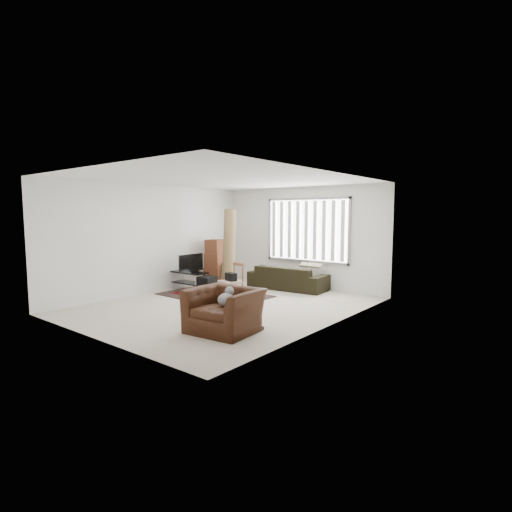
{
  "coord_description": "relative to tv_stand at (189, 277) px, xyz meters",
  "views": [
    {
      "loc": [
        5.82,
        -6.21,
        1.97
      ],
      "look_at": [
        0.31,
        0.65,
        1.05
      ],
      "focal_mm": 28.0,
      "sensor_mm": 36.0,
      "label": 1
    }
  ],
  "objects": [
    {
      "name": "tv",
      "position": [
        0.0,
        0.0,
        0.37
      ],
      "size": [
        0.1,
        0.8,
        0.46
      ],
      "primitive_type": "imported",
      "rotation": [
        0.0,
        0.0,
        1.57
      ],
      "color": "black",
      "rests_on": "tv_stand"
    },
    {
      "name": "room",
      "position": [
        1.98,
        -0.18,
        1.4
      ],
      "size": [
        6.0,
        6.02,
        2.71
      ],
      "color": "beige",
      "rests_on": "ground"
    },
    {
      "name": "moving_boxes",
      "position": [
        -0.06,
        1.01,
        0.23
      ],
      "size": [
        0.59,
        0.55,
        1.27
      ],
      "color": "brown",
      "rests_on": "ground"
    },
    {
      "name": "persian_rug",
      "position": [
        0.99,
        -0.08,
        -0.35
      ],
      "size": [
        2.55,
        1.72,
        0.02
      ],
      "color": "black",
      "rests_on": "ground"
    },
    {
      "name": "side_chair",
      "position": [
        1.65,
        -0.18,
        0.11
      ],
      "size": [
        0.57,
        0.57,
        0.85
      ],
      "rotation": [
        0.0,
        0.0,
        -0.3
      ],
      "color": "tan",
      "rests_on": "ground"
    },
    {
      "name": "armchair",
      "position": [
        3.24,
        -2.12,
        0.06
      ],
      "size": [
        1.23,
        1.1,
        0.84
      ],
      "rotation": [
        0.0,
        0.0,
        0.11
      ],
      "color": "#34170A",
      "rests_on": "ground"
    },
    {
      "name": "sofa",
      "position": [
        1.89,
        1.76,
        0.05
      ],
      "size": [
        2.16,
        1.07,
        0.81
      ],
      "primitive_type": "imported",
      "rotation": [
        0.0,
        0.0,
        3.22
      ],
      "color": "black",
      "rests_on": "ground"
    },
    {
      "name": "subwoofer",
      "position": [
        0.6,
        0.05,
        -0.14
      ],
      "size": [
        0.42,
        0.42,
        0.39
      ],
      "primitive_type": "cube",
      "rotation": [
        0.0,
        0.0,
        0.08
      ],
      "color": "black",
      "rests_on": "persian_rug"
    },
    {
      "name": "tv_stand",
      "position": [
        0.0,
        0.0,
        0.0
      ],
      "size": [
        0.99,
        0.44,
        0.49
      ],
      "color": "black",
      "rests_on": "ground"
    },
    {
      "name": "white_flatpack",
      "position": [
        0.14,
        1.05,
        -0.03
      ],
      "size": [
        0.54,
        0.31,
        0.65
      ],
      "primitive_type": "cube",
      "rotation": [
        -0.18,
        0.0,
        -0.24
      ],
      "color": "silver",
      "rests_on": "ground"
    },
    {
      "name": "rolled_rug",
      "position": [
        0.69,
        0.78,
        0.7
      ],
      "size": [
        0.62,
        0.75,
        2.12
      ],
      "primitive_type": "cylinder",
      "rotation": [
        -0.18,
        0.0,
        0.53
      ],
      "color": "brown",
      "rests_on": "ground"
    }
  ]
}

